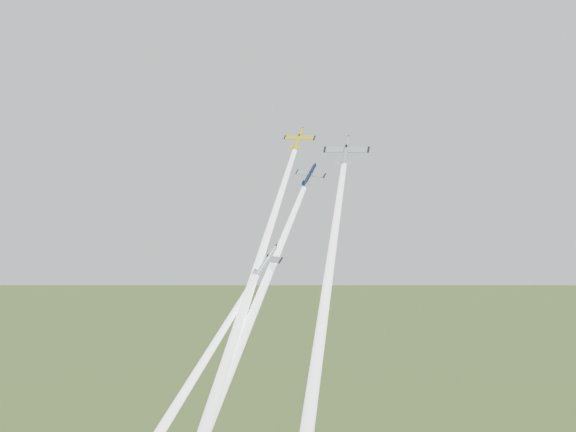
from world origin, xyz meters
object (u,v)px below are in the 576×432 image
at_px(plane_silver_right, 346,151).
at_px(plane_silver_low, 266,261).
at_px(plane_yellow, 299,139).
at_px(plane_navy, 309,175).

bearing_deg(plane_silver_right, plane_silver_low, -161.31).
bearing_deg(plane_silver_low, plane_yellow, 126.77).
relative_size(plane_yellow, plane_navy, 1.03).
bearing_deg(plane_yellow, plane_navy, -48.81).
bearing_deg(plane_silver_right, plane_navy, 134.94).
height_order(plane_yellow, plane_navy, plane_yellow).
height_order(plane_yellow, plane_silver_right, plane_yellow).
relative_size(plane_navy, plane_silver_right, 0.79).
distance_m(plane_yellow, plane_silver_low, 30.17).
distance_m(plane_yellow, plane_navy, 10.17).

